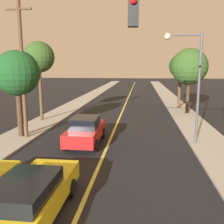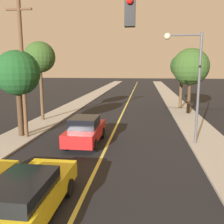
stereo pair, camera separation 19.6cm
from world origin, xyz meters
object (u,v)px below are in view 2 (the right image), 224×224
utility_pole_left (23,68)px  tree_left_far (40,58)px  streetlamp_right (190,72)px  tree_right_far (191,67)px  tree_right_near (182,67)px  tree_left_near (18,74)px  car_near_lane_second (85,130)px  traffic_signal_mast (198,55)px  car_near_lane_front (24,199)px

utility_pole_left → tree_left_far: size_ratio=1.30×
streetlamp_right → tree_right_far: streetlamp_right is taller
utility_pole_left → tree_right_near: 17.15m
tree_left_far → utility_pole_left: bearing=-78.4°
tree_left_far → tree_right_far: tree_left_far is taller
streetlamp_right → tree_left_near: bearing=178.1°
tree_right_far → tree_left_near: bearing=-141.5°
tree_right_near → tree_right_far: (0.36, -2.99, -0.04)m
tree_left_near → tree_left_far: 5.10m
tree_left_near → streetlamp_right: bearing=-1.9°
car_near_lane_second → utility_pole_left: size_ratio=0.52×
car_near_lane_second → tree_left_near: tree_left_near is taller
streetlamp_right → utility_pole_left: utility_pole_left is taller
traffic_signal_mast → utility_pole_left: 11.28m
streetlamp_right → car_near_lane_second: bearing=-174.8°
car_near_lane_second → tree_right_near: 15.84m
traffic_signal_mast → tree_left_far: (-10.04, 11.95, 0.38)m
tree_left_near → tree_right_far: 15.55m
car_near_lane_second → tree_right_far: bearing=53.9°
car_near_lane_second → streetlamp_right: 6.83m
traffic_signal_mast → utility_pole_left: utility_pole_left is taller
car_near_lane_front → utility_pole_left: bearing=115.7°
car_near_lane_second → traffic_signal_mast: bearing=-51.0°
car_near_lane_second → tree_right_far: 13.57m
streetlamp_right → tree_left_near: (-10.38, 0.34, -0.12)m
tree_right_near → streetlamp_right: bearing=-96.3°
utility_pole_left → tree_left_far: 5.31m
tree_right_far → car_near_lane_second: bearing=-126.1°
tree_left_far → tree_right_far: bearing=20.3°
tree_left_near → tree_right_far: bearing=38.5°
streetlamp_right → tree_right_far: bearing=79.9°
utility_pole_left → traffic_signal_mast: bearing=-37.2°
traffic_signal_mast → tree_left_near: (-9.44, 7.01, -0.77)m
tree_left_near → tree_left_far: size_ratio=0.84×
traffic_signal_mast → tree_right_far: traffic_signal_mast is taller
car_near_lane_second → utility_pole_left: 5.46m
traffic_signal_mast → tree_left_near: size_ratio=1.27×
tree_right_far → car_near_lane_front: bearing=-112.9°
car_near_lane_front → tree_right_near: size_ratio=0.90×
utility_pole_left → car_near_lane_second: bearing=-9.6°
utility_pole_left → tree_left_near: (-0.46, 0.20, -0.35)m
streetlamp_right → tree_right_near: size_ratio=1.09×
car_near_lane_front → traffic_signal_mast: 6.65m
utility_pole_left → tree_left_far: utility_pole_left is taller
streetlamp_right → tree_left_far: tree_left_far is taller
car_near_lane_front → tree_left_far: bearing=110.6°
car_near_lane_second → tree_left_far: bearing=131.1°
streetlamp_right → tree_right_far: (1.79, 10.01, 0.29)m
car_near_lane_second → tree_right_far: tree_right_far is taller
utility_pole_left → car_near_lane_front: bearing=-64.3°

